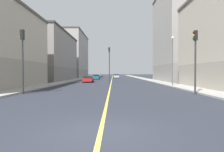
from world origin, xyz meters
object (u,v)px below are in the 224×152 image
building_right_midblock (46,57)px  street_lamp_left_near (172,56)px  traffic_light_median_far (109,60)px  car_teal (96,77)px  traffic_light_right_near (22,52)px  building_left_mid (185,36)px  building_right_distant (70,56)px  car_red (88,79)px  car_silver (117,76)px  traffic_light_left_near (195,53)px

building_right_midblock → street_lamp_left_near: size_ratio=3.38×
traffic_light_median_far → car_teal: bearing=102.6°
traffic_light_right_near → building_left_mid: bearing=47.1°
building_right_distant → traffic_light_median_far: 41.89m
car_red → car_teal: bearing=89.9°
building_left_mid → car_silver: bearing=120.4°
traffic_light_left_near → car_silver: traffic_light_left_near is taller
building_right_midblock → car_red: building_right_midblock is taller
building_left_mid → car_teal: bearing=148.3°
building_right_distant → street_lamp_left_near: 54.77m
car_red → traffic_light_right_near: bearing=-98.7°
building_right_midblock → traffic_light_left_near: bearing=-52.2°
building_right_midblock → traffic_light_median_far: (16.02, -11.07, -1.60)m
traffic_light_right_near → traffic_light_median_far: size_ratio=0.86×
car_silver → building_right_distant: bearing=158.1°
building_left_mid → building_right_midblock: size_ratio=0.86×
building_right_midblock → traffic_light_left_near: 39.70m
building_right_midblock → street_lamp_left_near: 32.91m
street_lamp_left_near → car_teal: street_lamp_left_near is taller
street_lamp_left_near → traffic_light_median_far: bearing=133.1°
traffic_light_median_far → traffic_light_right_near: bearing=-110.4°
traffic_light_left_near → street_lamp_left_near: 10.41m
street_lamp_left_near → car_teal: bearing=115.1°
traffic_light_left_near → car_red: 25.11m
traffic_light_right_near → street_lamp_left_near: (16.81, 10.34, 0.57)m
traffic_light_right_near → street_lamp_left_near: street_lamp_left_near is taller
car_teal → building_right_distant: bearing=121.1°
street_lamp_left_near → car_silver: street_lamp_left_near is taller
car_teal → car_silver: size_ratio=1.01×
building_right_midblock → car_red: size_ratio=5.66×
building_right_distant → traffic_light_median_far: building_right_distant is taller
building_left_mid → traffic_light_right_near: 36.30m
traffic_light_left_near → car_silver: bearing=97.0°
building_left_mid → traffic_light_right_near: (-24.31, -26.20, -6.31)m
building_right_distant → car_silver: 20.85m
traffic_light_left_near → car_teal: 41.23m
building_right_distant → street_lamp_left_near: size_ratio=3.52×
traffic_light_median_far → street_lamp_left_near: 13.58m
traffic_light_left_near → car_teal: size_ratio=1.35×
building_right_distant → car_teal: building_right_distant is taller
traffic_light_median_far → car_silver: bearing=86.5°
car_red → street_lamp_left_near: bearing=-39.6°
building_right_midblock → car_teal: (11.81, 7.84, -5.31)m
traffic_light_right_near → building_right_midblock: bearing=105.1°
building_right_midblock → traffic_light_median_far: bearing=-34.6°
traffic_light_right_near → car_red: 22.02m
traffic_light_right_near → traffic_light_median_far: traffic_light_median_far is taller
traffic_light_left_near → street_lamp_left_near: (1.02, 10.34, 0.63)m
traffic_light_left_near → traffic_light_median_far: size_ratio=0.85×
traffic_light_median_far → building_right_midblock: bearing=145.4°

